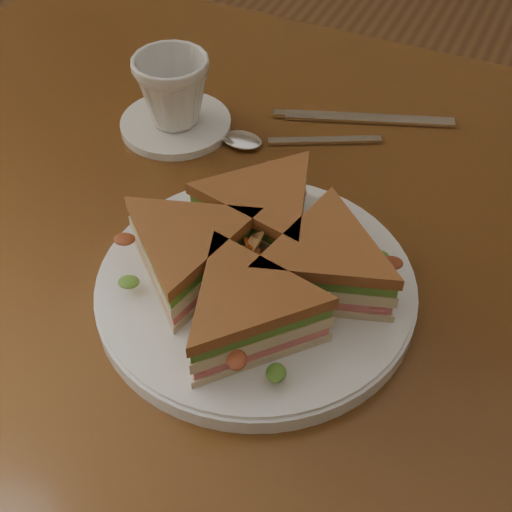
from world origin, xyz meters
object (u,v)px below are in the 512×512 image
(saucer, at_px, (176,124))
(sandwich_wedges, at_px, (256,260))
(plate, at_px, (256,288))
(coffee_cup, at_px, (173,91))
(knife, at_px, (357,119))
(spoon, at_px, (262,141))
(table, at_px, (316,301))

(saucer, bearing_deg, sandwich_wedges, -45.32)
(plate, xyz_separation_m, sandwich_wedges, (0.00, 0.00, 0.04))
(plate, height_order, coffee_cup, coffee_cup)
(knife, bearing_deg, spoon, -152.79)
(table, height_order, plate, plate)
(table, relative_size, knife, 5.81)
(plate, bearing_deg, sandwich_wedges, 0.00)
(knife, bearing_deg, coffee_cup, -171.16)
(plate, distance_m, spoon, 0.23)
(knife, xyz_separation_m, saucer, (-0.19, -0.10, 0.00))
(spoon, xyz_separation_m, saucer, (-0.10, -0.01, 0.00))
(coffee_cup, bearing_deg, saucer, 0.00)
(spoon, relative_size, coffee_cup, 1.95)
(spoon, distance_m, saucer, 0.11)
(plate, bearing_deg, knife, 91.26)
(coffee_cup, bearing_deg, plate, -20.80)
(spoon, bearing_deg, coffee_cup, 160.83)
(sandwich_wedges, relative_size, knife, 1.43)
(spoon, bearing_deg, sandwich_wedges, -93.66)
(knife, relative_size, saucer, 1.60)
(coffee_cup, bearing_deg, spoon, 32.06)
(plate, bearing_deg, saucer, 134.68)
(table, relative_size, coffee_cup, 13.83)
(table, xyz_separation_m, spoon, (-0.12, 0.11, 0.10))
(plate, relative_size, saucer, 2.25)
(saucer, distance_m, coffee_cup, 0.05)
(table, distance_m, knife, 0.23)
(plate, bearing_deg, table, 74.51)
(table, bearing_deg, knife, 99.40)
(table, distance_m, spoon, 0.19)
(plate, distance_m, knife, 0.30)
(sandwich_wedges, distance_m, saucer, 0.28)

